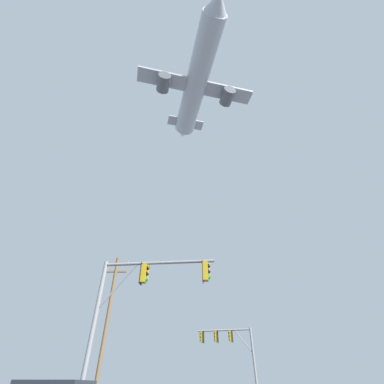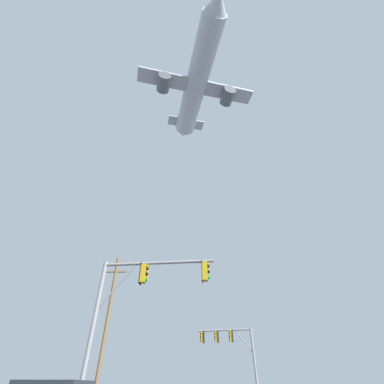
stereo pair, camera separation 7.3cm
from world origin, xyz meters
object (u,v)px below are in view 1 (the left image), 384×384
object	(u,v)px
signal_pole_near	(138,295)
signal_pole_far	(230,344)
utility_pole	(107,319)
airplane	(197,81)

from	to	relation	value
signal_pole_near	signal_pole_far	distance (m)	15.79
utility_pole	signal_pole_far	bearing A→B (deg)	31.80
signal_pole_far	utility_pole	distance (m)	11.54
signal_pole_far	airplane	xyz separation A→B (m)	(-2.49, 1.83, 46.84)
airplane	signal_pole_near	bearing A→B (deg)	-101.33
signal_pole_far	airplane	size ratio (longest dim) A/B	0.19
signal_pole_far	utility_pole	size ratio (longest dim) A/B	0.56
signal_pole_near	utility_pole	distance (m)	9.51
signal_pole_near	airplane	xyz separation A→B (m)	(3.31, 16.51, 46.35)
signal_pole_far	airplane	world-z (taller)	airplane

